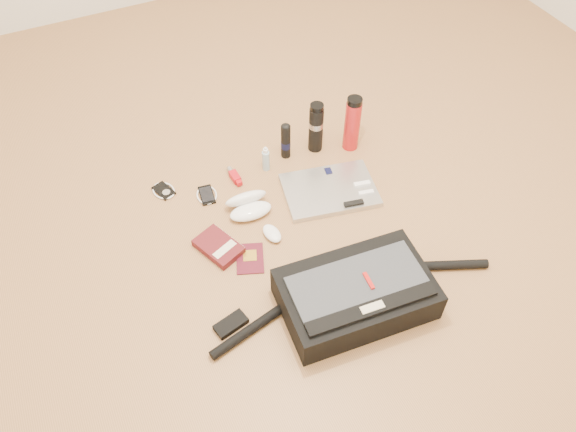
{
  "coord_description": "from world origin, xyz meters",
  "views": [
    {
      "loc": [
        -0.62,
        -1.14,
        1.68
      ],
      "look_at": [
        -0.02,
        0.11,
        0.06
      ],
      "focal_mm": 35.0,
      "sensor_mm": 36.0,
      "label": 1
    }
  ],
  "objects_px": {
    "thermos_red": "(352,124)",
    "messenger_bag": "(355,294)",
    "thermos_black": "(316,127)",
    "book": "(219,246)",
    "laptop": "(330,190)"
  },
  "relations": [
    {
      "from": "thermos_black",
      "to": "book",
      "type": "bearing_deg",
      "value": -149.57
    },
    {
      "from": "book",
      "to": "thermos_red",
      "type": "height_order",
      "value": "thermos_red"
    },
    {
      "from": "messenger_bag",
      "to": "thermos_red",
      "type": "height_order",
      "value": "thermos_red"
    },
    {
      "from": "book",
      "to": "thermos_black",
      "type": "height_order",
      "value": "thermos_black"
    },
    {
      "from": "messenger_bag",
      "to": "book",
      "type": "relative_size",
      "value": 5.11
    },
    {
      "from": "laptop",
      "to": "thermos_red",
      "type": "xyz_separation_m",
      "value": [
        0.21,
        0.21,
        0.12
      ]
    },
    {
      "from": "messenger_bag",
      "to": "book",
      "type": "xyz_separation_m",
      "value": [
        -0.34,
        0.43,
        -0.05
      ]
    },
    {
      "from": "thermos_red",
      "to": "messenger_bag",
      "type": "bearing_deg",
      "value": -118.61
    },
    {
      "from": "laptop",
      "to": "book",
      "type": "height_order",
      "value": "laptop"
    },
    {
      "from": "messenger_bag",
      "to": "laptop",
      "type": "distance_m",
      "value": 0.54
    },
    {
      "from": "book",
      "to": "laptop",
      "type": "bearing_deg",
      "value": -13.67
    },
    {
      "from": "thermos_black",
      "to": "thermos_red",
      "type": "relative_size",
      "value": 0.91
    },
    {
      "from": "book",
      "to": "thermos_red",
      "type": "xyz_separation_m",
      "value": [
        0.72,
        0.28,
        0.11
      ]
    },
    {
      "from": "laptop",
      "to": "book",
      "type": "distance_m",
      "value": 0.52
    },
    {
      "from": "thermos_black",
      "to": "messenger_bag",
      "type": "bearing_deg",
      "value": -107.63
    }
  ]
}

